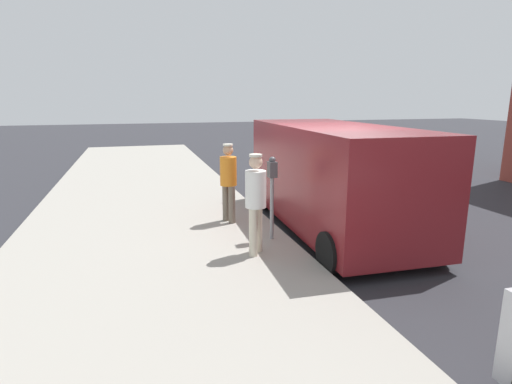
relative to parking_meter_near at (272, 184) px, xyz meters
The scene contains 6 objects.
ground_plane 1.86m from the parking_meter_near, 160.05° to the right, with size 80.00×80.00×0.00m, color #2D2D33.
sidewalk_slab 2.47m from the parking_meter_near, 12.84° to the right, with size 5.00×32.00×0.15m, color #9E998E.
parking_meter_near is the anchor object (origin of this frame).
pedestrian_in_orange 1.38m from the parking_meter_near, 68.16° to the right, with size 0.34×0.34×1.63m.
pedestrian_in_white 0.80m from the parking_meter_near, 52.11° to the left, with size 0.34×0.34×1.66m.
parked_van 1.62m from the parking_meter_near, 157.73° to the right, with size 2.28×5.27×2.15m.
Camera 1 is at (3.67, 7.34, 2.67)m, focal length 28.99 mm.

